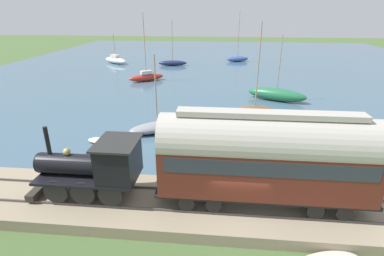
# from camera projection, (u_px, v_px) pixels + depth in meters

# --- Properties ---
(ground_plane) EXTENTS (200.00, 200.00, 0.00)m
(ground_plane) POSITION_uv_depth(u_px,v_px,m) (237.00, 217.00, 14.55)
(ground_plane) COLOR #476033
(harbor_water) EXTENTS (80.00, 80.00, 0.01)m
(harbor_water) POSITION_uv_depth(u_px,v_px,m) (227.00, 64.00, 54.09)
(harbor_water) COLOR #426075
(harbor_water) RESTS_ON ground
(rail_embankment) EXTENTS (4.56, 56.00, 0.71)m
(rail_embankment) POSITION_uv_depth(u_px,v_px,m) (237.00, 209.00, 14.65)
(rail_embankment) COLOR gray
(rail_embankment) RESTS_ON ground
(steam_locomotive) EXTENTS (2.38, 5.46, 3.55)m
(steam_locomotive) POSITION_uv_depth(u_px,v_px,m) (98.00, 164.00, 14.48)
(steam_locomotive) COLOR black
(steam_locomotive) RESTS_ON rail_embankment
(passenger_coach) EXTENTS (2.29, 9.97, 4.65)m
(passenger_coach) POSITION_uv_depth(u_px,v_px,m) (266.00, 156.00, 13.43)
(passenger_coach) COLOR black
(passenger_coach) RESTS_ON rail_embankment
(sailboat_green) EXTENTS (4.05, 6.48, 6.96)m
(sailboat_green) POSITION_uv_depth(u_px,v_px,m) (276.00, 94.00, 32.69)
(sailboat_green) COLOR #236B42
(sailboat_green) RESTS_ON harbor_water
(sailboat_navy) EXTENTS (1.87, 5.08, 7.61)m
(sailboat_navy) POSITION_uv_depth(u_px,v_px,m) (173.00, 63.00, 52.81)
(sailboat_navy) COLOR #192347
(sailboat_navy) RESTS_ON harbor_water
(sailboat_red) EXTENTS (3.79, 4.81, 8.94)m
(sailboat_red) POSITION_uv_depth(u_px,v_px,m) (146.00, 77.00, 41.56)
(sailboat_red) COLOR #B72D23
(sailboat_red) RESTS_ON harbor_water
(sailboat_blue) EXTENTS (2.54, 4.46, 9.08)m
(sailboat_blue) POSITION_uv_depth(u_px,v_px,m) (237.00, 59.00, 56.88)
(sailboat_blue) COLOR #335199
(sailboat_blue) RESTS_ON harbor_water
(sailboat_white) EXTENTS (4.64, 5.68, 5.23)m
(sailboat_white) POSITION_uv_depth(u_px,v_px,m) (116.00, 60.00, 54.99)
(sailboat_white) COLOR white
(sailboat_white) RESTS_ON harbor_water
(sailboat_brown) EXTENTS (1.15, 3.92, 8.48)m
(sailboat_brown) POSITION_uv_depth(u_px,v_px,m) (255.00, 111.00, 27.31)
(sailboat_brown) COLOR brown
(sailboat_brown) RESTS_ON harbor_water
(sailboat_gray) EXTENTS (3.93, 4.91, 6.24)m
(sailboat_gray) POSITION_uv_depth(u_px,v_px,m) (157.00, 127.00, 24.41)
(sailboat_gray) COLOR gray
(sailboat_gray) RESTS_ON harbor_water
(rowboat_off_pier) EXTENTS (2.57, 2.45, 0.51)m
(rowboat_off_pier) POSITION_uv_depth(u_px,v_px,m) (374.00, 126.00, 24.99)
(rowboat_off_pier) COLOR silver
(rowboat_off_pier) RESTS_ON harbor_water
(rowboat_near_shore) EXTENTS (1.46, 2.59, 0.31)m
(rowboat_near_shore) POSITION_uv_depth(u_px,v_px,m) (103.00, 141.00, 22.49)
(rowboat_near_shore) COLOR beige
(rowboat_near_shore) RESTS_ON harbor_water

